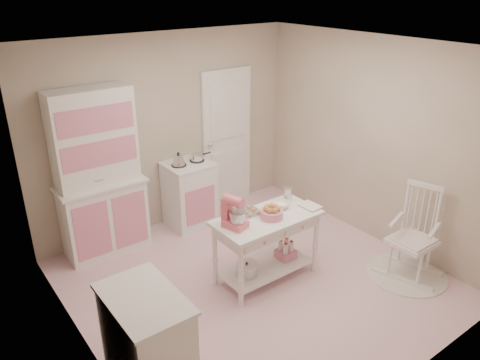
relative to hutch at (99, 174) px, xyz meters
name	(u,v)px	position (x,y,z in m)	size (l,w,h in m)	color
room_shell	(257,146)	(1.07, -1.66, 0.61)	(3.84, 3.84, 2.62)	pink
door	(227,139)	(2.02, 0.21, -0.02)	(0.82, 0.05, 2.04)	white
hutch	(99,174)	(0.00, 0.00, 0.00)	(1.06, 0.50, 2.08)	white
stove	(190,194)	(1.20, -0.05, -0.58)	(0.62, 0.57, 0.92)	white
base_cabinet	(148,343)	(-0.56, -2.29, -0.58)	(0.54, 0.84, 0.92)	white
lace_rug	(406,274)	(2.59, -2.63, -1.03)	(0.92, 0.92, 0.01)	white
rocking_chair	(413,233)	(2.59, -2.63, -0.49)	(0.48, 0.72, 1.10)	white
work_table	(266,248)	(1.22, -1.68, -0.64)	(1.20, 0.60, 0.80)	white
stand_mixer	(235,213)	(0.80, -1.66, -0.07)	(0.20, 0.28, 0.34)	#EE6478
cookie_tray	(246,214)	(1.07, -1.50, -0.23)	(0.34, 0.24, 0.02)	silver
bread_basket	(272,214)	(1.24, -1.73, -0.19)	(0.25, 0.25, 0.09)	pink
mixing_bowl	(280,205)	(1.48, -1.60, -0.21)	(0.22, 0.22, 0.07)	white
metal_pitcher	(288,194)	(1.66, -1.52, -0.16)	(0.10, 0.10, 0.17)	silver
recipe_book	(305,208)	(1.67, -1.80, -0.23)	(0.18, 0.24, 0.02)	white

